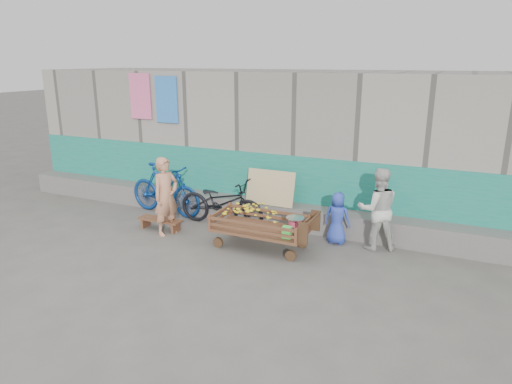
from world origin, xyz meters
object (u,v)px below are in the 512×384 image
at_px(child, 337,218).
at_px(bicycle_blue, 165,189).
at_px(vendor_man, 166,196).
at_px(woman, 378,209).
at_px(bench, 160,222).
at_px(banana_cart, 259,220).
at_px(bicycle_dark, 221,202).

height_order(child, bicycle_blue, bicycle_blue).
distance_m(vendor_man, woman, 3.89).
distance_m(bench, child, 3.44).
bearing_deg(child, banana_cart, 33.66).
xyz_separation_m(banana_cart, child, (1.21, 0.78, -0.04)).
relative_size(vendor_man, bicycle_blue, 0.81).
relative_size(bench, child, 0.94).
bearing_deg(vendor_man, bench, 82.46).
distance_m(banana_cart, bicycle_blue, 2.73).
distance_m(banana_cart, bicycle_dark, 1.36).
bearing_deg(bicycle_dark, bicycle_blue, 84.95).
bearing_deg(banana_cart, woman, 23.29).
bearing_deg(banana_cart, vendor_man, -176.61).
height_order(bench, woman, woman).
bearing_deg(vendor_man, bicycle_dark, -23.55).
bearing_deg(woman, bicycle_dark, -21.82).
relative_size(bench, vendor_man, 0.60).
distance_m(bench, vendor_man, 0.65).
height_order(bench, bicycle_blue, bicycle_blue).
relative_size(banana_cart, child, 1.89).
bearing_deg(vendor_man, bicycle_blue, 53.75).
distance_m(woman, bicycle_dark, 3.06).
bearing_deg(bicycle_blue, vendor_man, -137.92).
bearing_deg(child, woman, -175.62).
bearing_deg(woman, bicycle_blue, -23.96).
height_order(banana_cart, bench, banana_cart).
xyz_separation_m(bench, child, (3.34, 0.77, 0.32)).
bearing_deg(banana_cart, bicycle_blue, 161.71).
relative_size(bicycle_dark, bicycle_blue, 1.00).
bearing_deg(bench, bicycle_blue, 118.44).
height_order(bench, child, child).
xyz_separation_m(banana_cart, woman, (1.90, 0.82, 0.21)).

